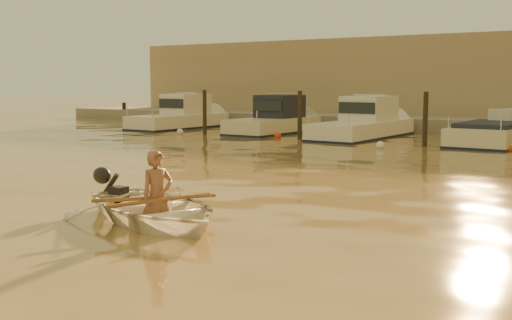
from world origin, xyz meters
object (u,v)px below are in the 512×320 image
Objects in this scene: person at (157,196)px; moored_boat_0 at (179,116)px; moored_boat_2 at (362,123)px; moored_boat_1 at (274,120)px; moored_boat_3 at (493,138)px; dinghy at (155,209)px.

person is 22.70m from moored_boat_0.
moored_boat_2 is (10.27, 0.00, 0.00)m from moored_boat_0.
moored_boat_1 and moored_boat_2 have the same top height.
moored_boat_2 is at bearing 0.00° from moored_boat_0.
moored_boat_0 is 10.27m from moored_boat_2.
person is 0.21× the size of moored_boat_2.
moored_boat_3 is (15.66, 0.00, -0.40)m from moored_boat_0.
moored_boat_2 is (4.48, 0.00, 0.00)m from moored_boat_1.
person is at bearing -49.94° from moored_boat_0.
person is 17.91m from moored_boat_2.
moored_boat_1 is 0.86× the size of moored_boat_2.
moored_boat_2 is (-4.24, 17.34, 0.40)m from dinghy.
moored_boat_0 is at bearing 60.35° from dinghy.
moored_boat_0 reaches higher than moored_boat_3.
moored_boat_1 is (5.79, 0.00, 0.00)m from moored_boat_0.
dinghy is 0.54× the size of moored_boat_1.
moored_boat_2 is (-4.34, 17.37, 0.17)m from person.
moored_boat_0 is (-14.61, 17.37, 0.17)m from person.
dinghy is at bearing 90.00° from person.
moored_boat_0 is 15.67m from moored_boat_3.
moored_boat_0 is at bearing 180.00° from moored_boat_2.
moored_boat_0 is at bearing 60.48° from person.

